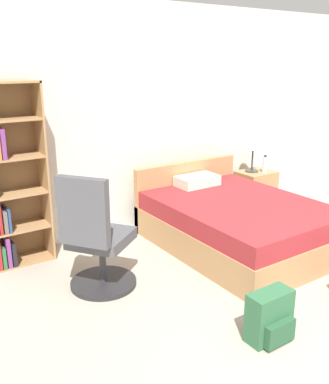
{
  "coord_description": "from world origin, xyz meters",
  "views": [
    {
      "loc": [
        -2.68,
        -1.11,
        1.96
      ],
      "look_at": [
        -0.6,
        1.98,
        0.81
      ],
      "focal_mm": 40.0,
      "sensor_mm": 36.0,
      "label": 1
    }
  ],
  "objects_px": {
    "table_lamp": "(253,145)",
    "water_bottle": "(265,164)",
    "nightstand": "(255,189)",
    "office_chair": "(96,242)",
    "backpack_green": "(270,317)",
    "bed": "(234,221)"
  },
  "relations": [
    {
      "from": "table_lamp",
      "to": "water_bottle",
      "type": "distance_m",
      "value": 0.3
    },
    {
      "from": "nightstand",
      "to": "water_bottle",
      "type": "relative_size",
      "value": 2.09
    },
    {
      "from": "nightstand",
      "to": "water_bottle",
      "type": "xyz_separation_m",
      "value": [
        0.05,
        -0.1,
        0.36
      ]
    },
    {
      "from": "nightstand",
      "to": "office_chair",
      "type": "bearing_deg",
      "value": -162.97
    },
    {
      "from": "office_chair",
      "to": "water_bottle",
      "type": "xyz_separation_m",
      "value": [
        2.85,
        0.76,
        0.15
      ]
    },
    {
      "from": "table_lamp",
      "to": "backpack_green",
      "type": "relative_size",
      "value": 1.26
    },
    {
      "from": "bed",
      "to": "nightstand",
      "type": "xyz_separation_m",
      "value": [
        1.13,
        0.79,
        -0.02
      ]
    },
    {
      "from": "bed",
      "to": "water_bottle",
      "type": "bearing_deg",
      "value": 30.47
    },
    {
      "from": "office_chair",
      "to": "backpack_green",
      "type": "height_order",
      "value": "office_chair"
    },
    {
      "from": "office_chair",
      "to": "table_lamp",
      "type": "relative_size",
      "value": 2.27
    },
    {
      "from": "nightstand",
      "to": "table_lamp",
      "type": "height_order",
      "value": "table_lamp"
    },
    {
      "from": "table_lamp",
      "to": "water_bottle",
      "type": "height_order",
      "value": "table_lamp"
    },
    {
      "from": "water_bottle",
      "to": "nightstand",
      "type": "bearing_deg",
      "value": 116.94
    },
    {
      "from": "table_lamp",
      "to": "nightstand",
      "type": "bearing_deg",
      "value": -32.39
    },
    {
      "from": "nightstand",
      "to": "bed",
      "type": "bearing_deg",
      "value": -144.98
    },
    {
      "from": "water_bottle",
      "to": "table_lamp",
      "type": "bearing_deg",
      "value": 128.29
    },
    {
      "from": "backpack_green",
      "to": "office_chair",
      "type": "bearing_deg",
      "value": 118.61
    },
    {
      "from": "bed",
      "to": "office_chair",
      "type": "bearing_deg",
      "value": -177.76
    },
    {
      "from": "water_bottle",
      "to": "office_chair",
      "type": "bearing_deg",
      "value": -165.07
    },
    {
      "from": "office_chair",
      "to": "nightstand",
      "type": "bearing_deg",
      "value": 17.03
    },
    {
      "from": "bed",
      "to": "office_chair",
      "type": "distance_m",
      "value": 1.68
    },
    {
      "from": "backpack_green",
      "to": "water_bottle",
      "type": "bearing_deg",
      "value": 44.71
    }
  ]
}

